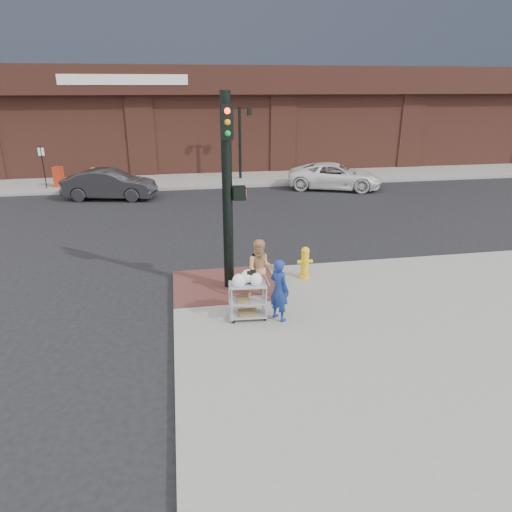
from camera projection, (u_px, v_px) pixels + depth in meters
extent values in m
plane|color=black|center=(253.00, 303.00, 11.74)|extent=(220.00, 220.00, 0.00)
cube|color=gray|center=(326.00, 144.00, 43.26)|extent=(65.00, 36.00, 0.15)
cube|color=#582D29|center=(225.00, 285.00, 12.41)|extent=(2.80, 2.40, 0.01)
cylinder|color=black|center=(240.00, 143.00, 26.06)|extent=(0.16, 0.16, 4.00)
cube|color=black|center=(240.00, 108.00, 25.40)|extent=(1.20, 0.06, 0.06)
cube|color=black|center=(230.00, 112.00, 25.38)|extent=(0.22, 0.22, 0.35)
cube|color=black|center=(249.00, 112.00, 25.56)|extent=(0.22, 0.22, 0.35)
cylinder|color=black|center=(44.00, 167.00, 23.74)|extent=(0.05, 0.05, 2.20)
cylinder|color=black|center=(227.00, 195.00, 11.46)|extent=(0.26, 0.26, 5.00)
cube|color=black|center=(239.00, 193.00, 11.49)|extent=(0.32, 0.28, 0.34)
cube|color=#FF260C|center=(245.00, 193.00, 11.52)|extent=(0.02, 0.18, 0.22)
cube|color=black|center=(227.00, 122.00, 10.57)|extent=(0.28, 0.18, 0.80)
imported|color=navy|center=(279.00, 290.00, 10.35)|extent=(0.59, 0.65, 1.48)
imported|color=tan|center=(261.00, 270.00, 11.36)|extent=(0.81, 0.66, 1.56)
imported|color=black|center=(110.00, 184.00, 22.23)|extent=(4.60, 2.36, 1.44)
imported|color=white|center=(335.00, 176.00, 24.45)|extent=(5.41, 3.86, 1.37)
cube|color=#959599|center=(248.00, 285.00, 10.33)|extent=(0.88, 0.53, 0.03)
cube|color=#959599|center=(248.00, 301.00, 10.48)|extent=(0.88, 0.53, 0.03)
cube|color=#959599|center=(248.00, 314.00, 10.60)|extent=(0.88, 0.53, 0.03)
cube|color=black|center=(251.00, 277.00, 10.34)|extent=(0.21, 0.13, 0.30)
cube|color=brown|center=(243.00, 299.00, 10.44)|extent=(0.28, 0.32, 0.08)
cube|color=brown|center=(248.00, 312.00, 10.58)|extent=(0.43, 0.34, 0.07)
cylinder|color=yellow|center=(304.00, 276.00, 12.87)|extent=(0.30, 0.30, 0.09)
cylinder|color=yellow|center=(305.00, 263.00, 12.74)|extent=(0.22, 0.22, 0.67)
sphere|color=yellow|center=(305.00, 251.00, 12.61)|extent=(0.24, 0.24, 0.24)
cylinder|color=yellow|center=(305.00, 262.00, 12.72)|extent=(0.43, 0.10, 0.10)
cube|color=#A92A13|center=(59.00, 177.00, 24.29)|extent=(0.52, 0.49, 1.07)
cube|color=gold|center=(96.00, 178.00, 24.11)|extent=(0.51, 0.48, 1.03)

